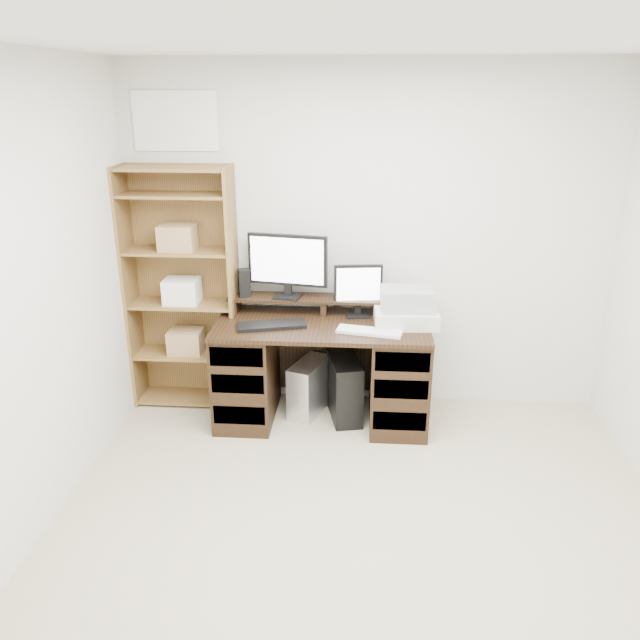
# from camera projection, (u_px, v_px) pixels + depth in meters

# --- Properties ---
(room) EXTENTS (3.54, 4.04, 2.54)m
(room) POSITION_uv_depth(u_px,v_px,m) (367.00, 351.00, 2.65)
(room) COLOR tan
(room) RESTS_ON ground
(desk) EXTENTS (1.50, 0.70, 0.75)m
(desk) POSITION_uv_depth(u_px,v_px,m) (322.00, 369.00, 4.50)
(desk) COLOR black
(desk) RESTS_ON ground
(riser_shelf) EXTENTS (1.40, 0.22, 0.12)m
(riser_shelf) POSITION_uv_depth(u_px,v_px,m) (324.00, 301.00, 4.54)
(riser_shelf) COLOR black
(riser_shelf) RESTS_ON desk
(monitor_wide) EXTENTS (0.58, 0.18, 0.46)m
(monitor_wide) POSITION_uv_depth(u_px,v_px,m) (288.00, 263.00, 4.45)
(monitor_wide) COLOR black
(monitor_wide) RESTS_ON riser_shelf
(monitor_small) EXTENTS (0.35, 0.15, 0.38)m
(monitor_small) POSITION_uv_depth(u_px,v_px,m) (358.00, 288.00, 4.44)
(monitor_small) COLOR black
(monitor_small) RESTS_ON desk
(speaker) EXTENTS (0.10, 0.10, 0.20)m
(speaker) POSITION_uv_depth(u_px,v_px,m) (244.00, 283.00, 4.52)
(speaker) COLOR black
(speaker) RESTS_ON riser_shelf
(keyboard_black) EXTENTS (0.50, 0.27, 0.03)m
(keyboard_black) POSITION_uv_depth(u_px,v_px,m) (271.00, 325.00, 4.29)
(keyboard_black) COLOR black
(keyboard_black) RESTS_ON desk
(keyboard_white) EXTENTS (0.46, 0.22, 0.02)m
(keyboard_white) POSITION_uv_depth(u_px,v_px,m) (369.00, 331.00, 4.19)
(keyboard_white) COLOR silver
(keyboard_white) RESTS_ON desk
(mouse) EXTENTS (0.11, 0.09, 0.04)m
(mouse) POSITION_uv_depth(u_px,v_px,m) (404.00, 328.00, 4.23)
(mouse) COLOR silver
(mouse) RESTS_ON desk
(printer) EXTENTS (0.45, 0.34, 0.11)m
(printer) POSITION_uv_depth(u_px,v_px,m) (406.00, 317.00, 4.33)
(printer) COLOR beige
(printer) RESTS_ON desk
(basket) EXTENTS (0.36, 0.27, 0.15)m
(basket) POSITION_uv_depth(u_px,v_px,m) (407.00, 299.00, 4.29)
(basket) COLOR #92979B
(basket) RESTS_ON printer
(tower_silver) EXTENTS (0.31, 0.44, 0.41)m
(tower_silver) POSITION_uv_depth(u_px,v_px,m) (309.00, 387.00, 4.65)
(tower_silver) COLOR silver
(tower_silver) RESTS_ON ground
(tower_black) EXTENTS (0.29, 0.49, 0.46)m
(tower_black) POSITION_uv_depth(u_px,v_px,m) (344.00, 387.00, 4.58)
(tower_black) COLOR black
(tower_black) RESTS_ON ground
(bookshelf) EXTENTS (0.80, 0.30, 1.80)m
(bookshelf) POSITION_uv_depth(u_px,v_px,m) (183.00, 287.00, 4.59)
(bookshelf) COLOR olive
(bookshelf) RESTS_ON ground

